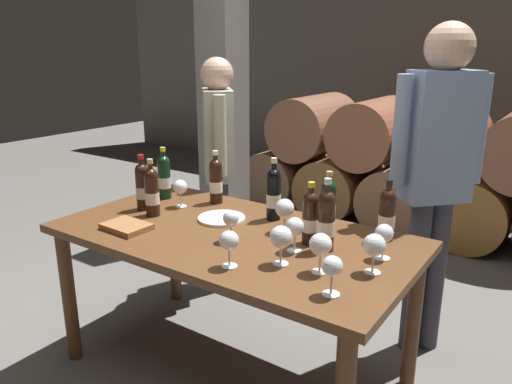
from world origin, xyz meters
name	(u,v)px	position (x,y,z in m)	size (l,w,h in m)	color
ground_plane	(234,370)	(0.00, 0.00, 0.00)	(14.00, 14.00, 0.00)	#66635E
cellar_back_wall	(459,65)	(0.00, 4.20, 1.40)	(10.00, 0.24, 2.80)	slate
barrel_stack	(406,168)	(0.00, 2.60, 0.54)	(3.12, 0.90, 1.15)	brown
stone_pillar	(223,84)	(-1.30, 1.60, 1.30)	(0.32, 0.32, 2.60)	slate
dining_table	(232,250)	(0.00, 0.00, 0.67)	(1.70, 0.90, 0.76)	brown
wine_bottle_0	(216,181)	(-0.35, 0.32, 0.89)	(0.07, 0.07, 0.30)	black
wine_bottle_1	(143,186)	(-0.60, 0.01, 0.89)	(0.07, 0.07, 0.30)	black
wine_bottle_2	(164,176)	(-0.65, 0.22, 0.89)	(0.07, 0.07, 0.30)	black
wine_bottle_3	(274,193)	(0.06, 0.27, 0.90)	(0.07, 0.07, 0.32)	black
wine_bottle_4	(310,217)	(0.36, 0.09, 0.88)	(0.07, 0.07, 0.28)	black
wine_bottle_5	(387,214)	(0.63, 0.33, 0.88)	(0.07, 0.07, 0.28)	black
wine_bottle_6	(326,220)	(0.45, 0.06, 0.90)	(0.07, 0.07, 0.32)	black
wine_bottle_7	(328,204)	(0.34, 0.31, 0.88)	(0.07, 0.07, 0.28)	black
wine_bottle_8	(152,191)	(-0.49, -0.04, 0.89)	(0.07, 0.07, 0.30)	black
wine_glass_0	(332,268)	(0.65, -0.28, 0.87)	(0.07, 0.07, 0.15)	white
wine_glass_1	(295,228)	(0.35, -0.02, 0.87)	(0.08, 0.08, 0.15)	white
wine_glass_2	(231,219)	(0.06, -0.09, 0.86)	(0.07, 0.07, 0.15)	white
wine_glass_3	(374,246)	(0.71, -0.04, 0.87)	(0.09, 0.09, 0.16)	white
wine_glass_4	(180,188)	(-0.46, 0.15, 0.87)	(0.08, 0.08, 0.15)	white
wine_glass_5	(285,209)	(0.20, 0.14, 0.87)	(0.09, 0.09, 0.16)	white
wine_glass_6	(321,245)	(0.54, -0.15, 0.87)	(0.09, 0.09, 0.16)	white
wine_glass_7	(384,235)	(0.69, 0.11, 0.87)	(0.08, 0.08, 0.15)	white
wine_glass_8	(229,242)	(0.22, -0.30, 0.87)	(0.08, 0.08, 0.15)	white
wine_glass_9	(281,238)	(0.37, -0.17, 0.88)	(0.09, 0.09, 0.16)	white
tasting_notebook	(126,227)	(-0.44, -0.25, 0.77)	(0.22, 0.16, 0.03)	#936038
serving_plate	(222,218)	(-0.15, 0.11, 0.77)	(0.24, 0.24, 0.01)	white
sommelier_presenting	(437,163)	(0.71, 0.75, 1.04)	(0.37, 0.38, 1.72)	#383842
taster_seated_left	(219,155)	(-0.65, 0.72, 0.92)	(0.36, 0.39, 1.54)	#383842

